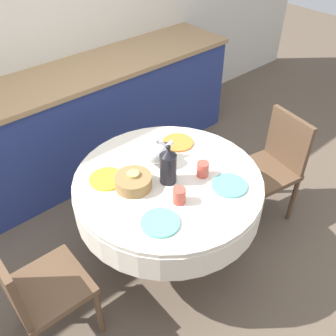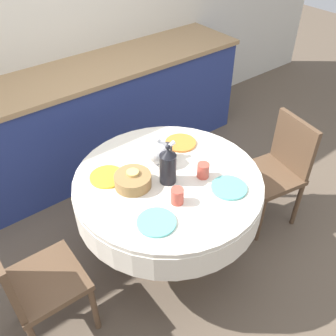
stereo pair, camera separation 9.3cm
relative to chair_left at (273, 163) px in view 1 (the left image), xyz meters
The scene contains 17 objects.
ground_plane 1.04m from the chair_left, 169.88° to the left, with size 12.00×12.00×0.00m, color brown.
wall_back 2.17m from the chair_left, 116.70° to the left, with size 7.00×0.05×2.60m.
kitchen_counter 1.72m from the chair_left, 121.72° to the left, with size 3.24×0.64×0.94m.
dining_table 0.93m from the chair_left, 169.88° to the left, with size 1.16×1.16×0.75m.
chair_left is the anchor object (origin of this frame).
chair_right 1.83m from the chair_left, behind, with size 0.41×0.41×0.86m.
plate_near_left 1.21m from the chair_left, behind, with size 0.21×0.21×0.01m, color #60BCB7.
cup_near_left 1.04m from the chair_left, behind, with size 0.07×0.07×0.09m, color #CC4C3D.
plate_near_right 0.74m from the chair_left, 169.05° to the right, with size 0.21×0.21×0.01m, color #60BCB7.
cup_near_right 0.79m from the chair_left, behind, with size 0.07×0.07×0.09m, color #CC4C3D.
plate_far_left 1.28m from the chair_left, 161.76° to the left, with size 0.21×0.21×0.01m, color yellow.
cup_far_left 1.17m from the chair_left, 167.26° to the left, with size 0.07×0.07×0.09m, color #DBB766.
plate_far_right 0.78m from the chair_left, 147.50° to the left, with size 0.21×0.21×0.01m, color orange.
cup_far_right 0.90m from the chair_left, 156.85° to the left, with size 0.07×0.07×0.09m, color #28282D.
coffee_carafe 1.00m from the chair_left, behind, with size 0.10×0.10×0.27m.
teapot 0.98m from the chair_left, 159.78° to the left, with size 0.21×0.15×0.19m.
bread_basket 1.17m from the chair_left, 167.86° to the left, with size 0.22×0.22×0.08m, color olive.
Camera 1 is at (-1.12, -1.29, 2.23)m, focal length 40.00 mm.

